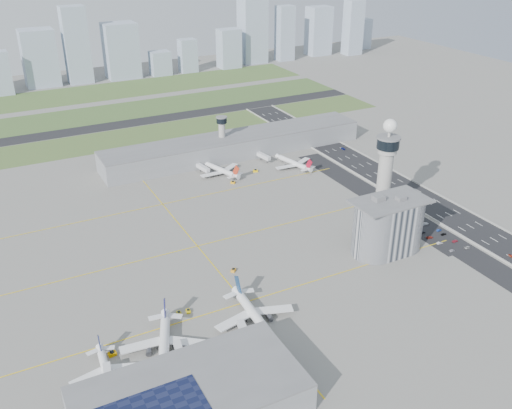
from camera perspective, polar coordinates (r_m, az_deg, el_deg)
name	(u,v)px	position (r m, az deg, el deg)	size (l,w,h in m)	color
ground	(285,254)	(316.56, 2.92, -4.94)	(1000.00, 1000.00, 0.00)	gray
grass_strip_0	(133,137)	(500.18, -12.21, 6.63)	(480.00, 50.00, 0.08)	#47612E
grass_strip_1	(110,113)	(569.55, -14.36, 8.83)	(480.00, 60.00, 0.08)	#466730
grass_strip_2	(91,93)	(644.94, -16.15, 10.64)	(480.00, 70.00, 0.08)	#4D6931
runway	(121,125)	(534.21, -13.34, 7.79)	(480.00, 22.00, 0.10)	black
highway	(442,210)	(381.09, 18.07, -0.55)	(28.00, 500.00, 0.10)	black
barrier_left	(425,214)	(371.69, 16.54, -0.93)	(0.60, 500.00, 1.20)	#9E9E99
barrier_right	(458,205)	(390.31, 19.56, -0.05)	(0.60, 500.00, 1.20)	#9E9E99
landside_road	(422,226)	(358.68, 16.30, -2.04)	(18.00, 260.00, 0.08)	black
parking_lot	(434,235)	(350.07, 17.37, -2.93)	(20.00, 44.00, 0.10)	black
taxiway_line_h_0	(244,303)	(278.77, -1.18, -9.78)	(260.00, 0.60, 0.01)	yellow
taxiway_line_h_1	(197,246)	(324.92, -5.88, -4.16)	(260.00, 0.60, 0.01)	yellow
taxiway_line_h_2	(163,204)	(375.02, -9.33, 0.02)	(260.00, 0.60, 0.01)	yellow
taxiway_line_v	(197,246)	(324.92, -5.88, -4.16)	(0.60, 260.00, 0.01)	yellow
control_tower	(386,167)	(344.63, 12.83, 3.66)	(14.00, 14.00, 64.50)	#ADAAA5
secondary_tower	(222,133)	(442.41, -3.42, 7.15)	(8.60, 8.60, 31.90)	#ADAAA5
admin_building	(388,226)	(320.56, 13.06, -2.08)	(42.00, 24.00, 33.50)	#B2B2B7
terminal_pier	(235,145)	(448.30, -2.11, 5.96)	(210.00, 32.00, 15.80)	gray
near_terminal	(190,399)	(223.97, -6.61, -18.76)	(84.00, 42.00, 13.00)	gray
airplane_near_a	(106,369)	(243.68, -14.76, -15.65)	(34.51, 29.34, 9.66)	white
airplane_near_b	(164,340)	(250.20, -9.22, -13.26)	(45.02, 38.27, 12.61)	white
airplane_near_c	(255,311)	(262.56, -0.06, -10.65)	(45.53, 38.70, 12.75)	white
airplane_far_a	(219,166)	(414.65, -3.68, 3.84)	(40.18, 34.15, 11.25)	white
airplane_far_b	(293,160)	(427.03, 3.73, 4.49)	(38.56, 32.77, 10.80)	white
jet_bridge_near_0	(110,392)	(237.02, -14.42, -17.69)	(14.00, 3.00, 5.70)	silver
jet_bridge_near_1	(183,367)	(242.07, -7.30, -15.79)	(14.00, 3.00, 5.70)	silver
jet_bridge_near_2	(249,344)	(250.64, -0.69, -13.79)	(14.00, 3.00, 5.70)	silver
jet_bridge_far_0	(198,167)	(422.57, -5.83, 3.79)	(14.00, 3.00, 5.70)	silver
jet_bridge_far_1	(258,155)	(441.70, 0.21, 4.96)	(14.00, 3.00, 5.70)	silver
tug_0	(112,353)	(256.31, -14.19, -14.24)	(2.36, 3.44, 2.00)	#D08D00
tug_1	(188,311)	(274.11, -6.79, -10.50)	(1.87, 2.72, 1.58)	#DBBC0A
tug_2	(179,313)	(273.37, -7.73, -10.68)	(1.90, 2.76, 1.61)	gold
tug_3	(233,270)	(301.04, -2.28, -6.55)	(2.03, 2.95, 1.72)	orange
tug_4	(233,182)	(399.83, -2.33, 2.24)	(2.08, 3.03, 1.76)	orange
tug_5	(255,171)	(418.26, -0.06, 3.41)	(2.30, 3.34, 1.94)	yellow
car_lot_0	(452,250)	(336.38, 18.98, -4.36)	(1.35, 3.34, 1.14)	silver
car_lot_1	(440,243)	(341.50, 17.89, -3.68)	(1.36, 3.90, 1.28)	#AEAEAE
car_lot_2	(430,237)	(345.83, 16.97, -3.15)	(1.91, 4.14, 1.15)	maroon
car_lot_3	(423,232)	(350.05, 16.31, -2.68)	(1.57, 3.86, 1.12)	black
car_lot_4	(418,230)	(351.85, 15.92, -2.46)	(1.42, 3.53, 1.20)	navy
car_lot_5	(405,223)	(357.57, 14.66, -1.82)	(1.17, 3.34, 1.10)	white
car_lot_6	(467,247)	(342.31, 20.37, -4.04)	(1.85, 4.02, 1.12)	#B0B0B0
car_lot_7	(455,241)	(346.50, 19.28, -3.46)	(1.62, 3.99, 1.16)	#AB273B
car_lot_8	(444,234)	(351.67, 18.24, -2.82)	(1.47, 3.64, 1.24)	black
car_lot_9	(439,230)	(355.26, 17.82, -2.46)	(1.21, 3.46, 1.14)	navy
car_lot_10	(425,224)	(360.02, 16.54, -1.85)	(2.18, 4.72, 1.31)	silver
car_lot_11	(417,219)	(364.32, 15.83, -1.42)	(1.61, 3.96, 1.15)	gray
car_hw_0	(511,256)	(342.86, 24.16, -4.72)	(1.35, 3.36, 1.14)	#B2381F
car_hw_1	(401,187)	(405.42, 14.34, 1.70)	(1.17, 3.35, 1.10)	#27262A
car_hw_2	(343,149)	(466.39, 8.72, 5.54)	(2.08, 4.51, 1.25)	navy
car_hw_4	(289,128)	(509.63, 3.31, 7.62)	(1.36, 3.39, 1.15)	#A4AAAF
skyline_bldg_6	(0,73)	(666.43, -24.19, 11.89)	(20.04, 16.03, 45.20)	#9EADC1
skyline_bldg_7	(40,58)	(686.97, -20.83, 13.54)	(35.76, 28.61, 61.22)	#9EADC1
skyline_bldg_8	(76,45)	(685.48, -17.54, 14.95)	(26.33, 21.06, 83.39)	#9EADC1
skyline_bldg_9	(121,51)	(698.50, -13.33, 14.75)	(36.96, 29.57, 62.11)	#9EADC1
skyline_bldg_10	(160,63)	(705.51, -9.54, 13.76)	(23.01, 18.41, 27.75)	#9EADC1
skyline_bldg_11	(188,56)	(715.31, -6.83, 14.57)	(20.22, 16.18, 38.97)	#9EADC1
skyline_bldg_12	(229,48)	(733.03, -2.72, 15.32)	(26.14, 20.92, 46.89)	#9EADC1
skyline_bldg_13	(253,30)	(757.37, -0.34, 17.03)	(32.26, 25.81, 81.20)	#9EADC1
skyline_bldg_14	(285,33)	(772.97, 2.90, 16.72)	(21.59, 17.28, 68.75)	#9EADC1
skyline_bldg_15	(319,31)	(811.30, 6.27, 16.88)	(30.25, 24.20, 63.40)	#9EADC1
skyline_bldg_16	(353,27)	(819.05, 9.68, 17.05)	(23.04, 18.43, 71.56)	#9EADC1
skyline_bldg_17	(362,34)	(864.80, 10.53, 16.45)	(22.64, 18.11, 41.06)	#9EADC1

